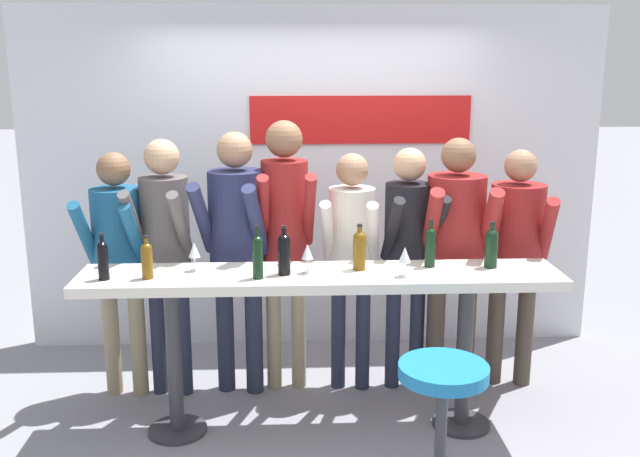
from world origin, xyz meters
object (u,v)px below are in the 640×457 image
(bar_stool, at_px, (442,410))
(person_rightmost, at_px, (516,243))
(person_center_right, at_px, (351,245))
(wine_bottle_5, at_px, (359,248))
(person_center_left, at_px, (236,235))
(tasting_table, at_px, (321,298))
(wine_bottle_0, at_px, (103,259))
(wine_bottle_6, at_px, (258,255))
(wine_bottle_4, at_px, (147,259))
(wine_glass_2, at_px, (405,256))
(person_far_left, at_px, (118,248))
(person_left, at_px, (165,238))
(wine_bottle_3, at_px, (284,252))
(wine_bottle_2, at_px, (491,246))
(person_far_right, at_px, (455,239))
(wine_glass_0, at_px, (194,251))
(wine_bottle_1, at_px, (430,245))
(person_right, at_px, (408,241))
(wine_glass_1, at_px, (307,253))
(person_center, at_px, (285,223))

(bar_stool, height_order, person_rightmost, person_rightmost)
(person_center_right, height_order, wine_bottle_5, person_center_right)
(person_center_left, distance_m, wine_bottle_5, 0.91)
(tasting_table, xyz_separation_m, wine_bottle_0, (-1.24, -0.08, 0.28))
(person_rightmost, distance_m, wine_bottle_6, 1.85)
(wine_bottle_4, relative_size, wine_glass_2, 1.43)
(person_far_left, bearing_deg, person_left, 4.66)
(person_center_left, height_order, wine_bottle_3, person_center_left)
(bar_stool, relative_size, wine_bottle_2, 2.66)
(person_rightmost, distance_m, wine_bottle_2, 0.62)
(person_center_left, xyz_separation_m, wine_bottle_6, (0.17, -0.65, 0.04))
(person_center_right, height_order, wine_bottle_4, person_center_right)
(wine_bottle_2, xyz_separation_m, wine_bottle_3, (-1.25, -0.09, 0.00))
(person_far_right, distance_m, wine_bottle_4, 2.00)
(bar_stool, bearing_deg, person_rightmost, 59.93)
(person_center_right, relative_size, wine_bottle_3, 5.60)
(person_center_left, distance_m, person_far_right, 1.45)
(person_center_left, height_order, wine_glass_0, person_center_left)
(person_far_left, bearing_deg, wine_glass_0, -34.39)
(person_rightmost, height_order, wine_bottle_1, person_rightmost)
(person_right, bearing_deg, wine_glass_1, -146.54)
(person_center_left, bearing_deg, wine_bottle_4, -115.07)
(tasting_table, height_order, bar_stool, tasting_table)
(person_right, relative_size, wine_glass_2, 9.48)
(wine_bottle_0, bearing_deg, wine_glass_1, 3.56)
(wine_bottle_6, xyz_separation_m, wine_glass_1, (0.29, 0.09, -0.02))
(person_far_left, distance_m, person_far_right, 2.22)
(person_far_left, distance_m, wine_bottle_6, 1.14)
(wine_bottle_1, relative_size, wine_bottle_6, 0.94)
(person_rightmost, relative_size, wine_bottle_4, 6.56)
(person_left, xyz_separation_m, wine_bottle_5, (1.23, -0.48, 0.04))
(bar_stool, distance_m, wine_bottle_1, 1.06)
(person_center, bearing_deg, wine_glass_2, -47.61)
(wine_bottle_2, bearing_deg, person_center, 157.28)
(person_left, xyz_separation_m, wine_glass_2, (1.47, -0.63, 0.04))
(bar_stool, relative_size, person_center, 0.40)
(wine_bottle_5, relative_size, wine_glass_2, 1.58)
(wine_bottle_5, relative_size, wine_bottle_6, 0.89)
(person_center_left, distance_m, person_rightmost, 1.89)
(person_center_left, relative_size, person_right, 1.07)
(person_center_right, distance_m, wine_glass_2, 0.71)
(wine_glass_1, bearing_deg, person_far_left, 156.05)
(wine_glass_1, bearing_deg, wine_bottle_1, 7.78)
(person_right, relative_size, wine_bottle_4, 6.63)
(person_rightmost, relative_size, wine_glass_2, 9.38)
(person_left, distance_m, person_center, 0.79)
(tasting_table, bearing_deg, wine_glass_1, -174.74)
(bar_stool, relative_size, person_far_left, 0.45)
(person_center_right, distance_m, person_right, 0.38)
(wine_bottle_5, bearing_deg, person_left, 158.74)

